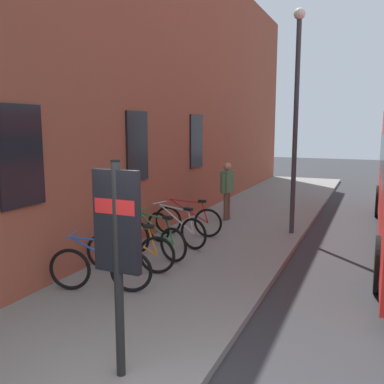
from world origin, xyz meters
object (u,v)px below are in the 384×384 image
object	(u,v)px
bicycle_mid_rack	(155,239)
bicycle_far_end	(188,220)
bicycle_leaning_wall	(176,229)
transit_info_sign	(117,235)
bicycle_under_window	(101,269)
street_lamp	(296,105)
pedestrian_near_bus	(227,185)
bicycle_end_of_row	(131,252)

from	to	relation	value
bicycle_mid_rack	bicycle_far_end	world-z (taller)	same
bicycle_mid_rack	bicycle_leaning_wall	bearing A→B (deg)	-1.50
bicycle_far_end	transit_info_sign	xyz separation A→B (m)	(-5.81, -1.77, 1.21)
bicycle_under_window	street_lamp	xyz separation A→B (m)	(5.21, -2.21, 2.87)
bicycle_leaning_wall	pedestrian_near_bus	distance (m)	3.12
bicycle_leaning_wall	street_lamp	distance (m)	4.29
bicycle_end_of_row	street_lamp	distance (m)	5.56
bicycle_end_of_row	transit_info_sign	size ratio (longest dim) A/B	0.73
bicycle_mid_rack	bicycle_leaning_wall	size ratio (longest dim) A/B	0.99
bicycle_end_of_row	bicycle_leaning_wall	bearing A→B (deg)	-0.51
bicycle_far_end	street_lamp	bearing A→B (deg)	-60.67
bicycle_under_window	transit_info_sign	size ratio (longest dim) A/B	0.71
pedestrian_near_bus	bicycle_far_end	bearing A→B (deg)	171.71
bicycle_leaning_wall	bicycle_far_end	bearing A→B (deg)	6.39
bicycle_under_window	transit_info_sign	xyz separation A→B (m)	(-1.92, -1.63, 1.21)
bicycle_under_window	bicycle_far_end	distance (m)	3.89
bicycle_end_of_row	pedestrian_near_bus	size ratio (longest dim) A/B	1.03
bicycle_far_end	transit_info_sign	size ratio (longest dim) A/B	0.74
bicycle_leaning_wall	bicycle_far_end	xyz separation A→B (m)	(0.93, 0.10, 0.00)
bicycle_under_window	bicycle_end_of_row	world-z (taller)	same
pedestrian_near_bus	bicycle_mid_rack	bearing A→B (deg)	176.72
bicycle_end_of_row	pedestrian_near_bus	bearing A→B (deg)	-2.55
bicycle_end_of_row	bicycle_leaning_wall	world-z (taller)	same
bicycle_mid_rack	pedestrian_near_bus	world-z (taller)	pedestrian_near_bus
street_lamp	bicycle_under_window	bearing A→B (deg)	156.97
bicycle_leaning_wall	bicycle_far_end	size ratio (longest dim) A/B	0.98
bicycle_end_of_row	street_lamp	size ratio (longest dim) A/B	0.31
transit_info_sign	street_lamp	world-z (taller)	street_lamp
bicycle_end_of_row	bicycle_far_end	size ratio (longest dim) A/B	0.99
bicycle_under_window	bicycle_leaning_wall	distance (m)	2.96
transit_info_sign	pedestrian_near_bus	world-z (taller)	transit_info_sign
transit_info_sign	pedestrian_near_bus	distance (m)	8.08
bicycle_end_of_row	street_lamp	xyz separation A→B (m)	(4.19, -2.26, 2.87)
bicycle_far_end	bicycle_under_window	bearing A→B (deg)	-177.98
bicycle_under_window	bicycle_far_end	xyz separation A→B (m)	(3.89, 0.14, 0.00)
bicycle_leaning_wall	pedestrian_near_bus	bearing A→B (deg)	-3.84
transit_info_sign	bicycle_mid_rack	bearing A→B (deg)	23.32
street_lamp	bicycle_far_end	bearing A→B (deg)	119.33
bicycle_under_window	bicycle_end_of_row	bearing A→B (deg)	2.83
bicycle_under_window	bicycle_mid_rack	xyz separation A→B (m)	(2.00, 0.06, 0.00)
bicycle_end_of_row	bicycle_mid_rack	xyz separation A→B (m)	(0.98, 0.01, -0.00)
bicycle_under_window	bicycle_leaning_wall	world-z (taller)	same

